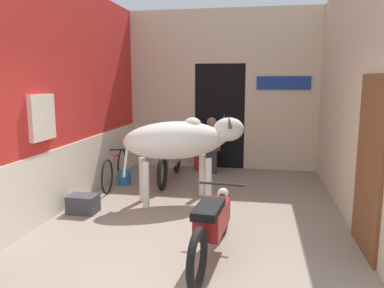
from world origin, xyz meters
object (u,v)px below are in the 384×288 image
at_px(cow, 182,140).
at_px(bicycle, 115,169).
at_px(motorcycle_near, 213,222).
at_px(plastic_stool, 199,160).
at_px(bucket, 124,178).
at_px(motorcycle_far, 170,160).
at_px(shopkeeper_seated, 211,143).
at_px(crate, 83,204).

bearing_deg(cow, bicycle, 155.92).
xyz_separation_m(motorcycle_near, plastic_stool, (-0.85, 4.20, -0.19)).
distance_m(motorcycle_near, plastic_stool, 4.29).
distance_m(plastic_stool, bucket, 1.91).
relative_size(motorcycle_far, shopkeeper_seated, 1.66).
bearing_deg(shopkeeper_seated, motorcycle_far, -130.53).
bearing_deg(shopkeeper_seated, plastic_stool, 159.22).
relative_size(plastic_stool, crate, 1.00).
distance_m(cow, plastic_stool, 2.37).
bearing_deg(bicycle, motorcycle_near, -49.71).
bearing_deg(cow, motorcycle_far, 112.20).
xyz_separation_m(cow, shopkeeper_seated, (0.22, 2.11, -0.39)).
xyz_separation_m(crate, bucket, (0.05, 1.65, -0.01)).
distance_m(bicycle, crate, 1.52).
relative_size(bicycle, bucket, 6.36).
bearing_deg(motorcycle_far, motorcycle_near, -68.35).
bearing_deg(motorcycle_near, bicycle, 130.29).
relative_size(crate, bucket, 1.69).
bearing_deg(cow, bucket, 149.25).
xyz_separation_m(bicycle, bucket, (0.12, 0.14, -0.20)).
bearing_deg(plastic_stool, bucket, -131.46).
bearing_deg(motorcycle_far, crate, -112.56).
bearing_deg(motorcycle_near, bucket, 127.25).
relative_size(motorcycle_near, crate, 4.57).
height_order(shopkeeper_seated, crate, shopkeeper_seated).
relative_size(cow, bicycle, 1.26).
distance_m(bicycle, shopkeeper_seated, 2.25).
distance_m(cow, bicycle, 1.75).
bearing_deg(bucket, shopkeeper_seated, 40.14).
distance_m(motorcycle_far, crate, 2.30).
relative_size(bicycle, plastic_stool, 3.77).
bearing_deg(crate, shopkeeper_seated, 61.53).
height_order(motorcycle_far, bicycle, motorcycle_far).
bearing_deg(motorcycle_near, crate, 152.53).
distance_m(plastic_stool, crate, 3.35).
xyz_separation_m(motorcycle_near, bicycle, (-2.23, 2.63, -0.10)).
height_order(plastic_stool, bucket, plastic_stool).
height_order(motorcycle_far, crate, motorcycle_far).
bearing_deg(motorcycle_near, cow, 111.30).
xyz_separation_m(cow, bicycle, (-1.46, 0.65, -0.71)).
relative_size(motorcycle_near, bucket, 7.73).
bearing_deg(bicycle, crate, -87.33).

